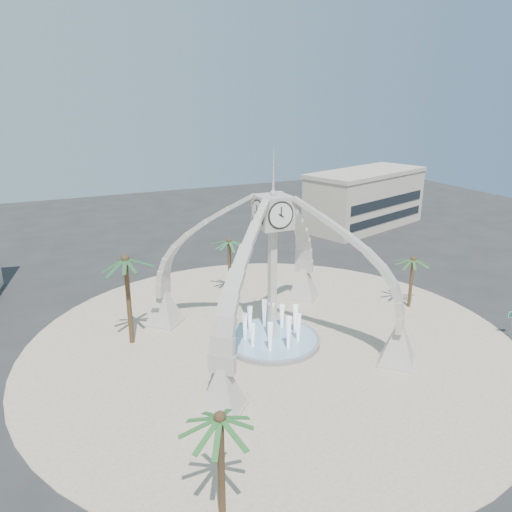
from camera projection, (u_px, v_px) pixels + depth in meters
name	position (u px, v px, depth m)	size (l,w,h in m)	color
ground	(272.00, 342.00, 41.20)	(140.00, 140.00, 0.00)	#282828
plaza	(272.00, 342.00, 41.19)	(40.00, 40.00, 0.06)	beige
clock_tower	(272.00, 268.00, 39.18)	(17.94, 17.94, 16.30)	#BBB3A7
fountain	(272.00, 339.00, 41.11)	(8.00, 8.00, 3.62)	#9C9C9F
building_ne	(365.00, 199.00, 76.02)	(21.87, 14.17, 8.60)	#BBA992
palm_east	(413.00, 260.00, 46.55)	(3.61, 3.61, 5.51)	brown
palm_west	(125.00, 260.00, 38.90)	(4.98, 4.98, 8.10)	brown
palm_north	(229.00, 242.00, 49.05)	(4.72, 4.72, 6.49)	brown
palm_south	(220.00, 419.00, 22.60)	(4.30, 4.30, 6.31)	brown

